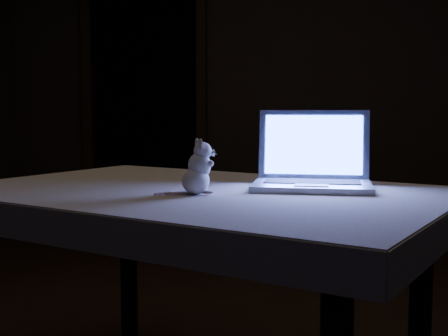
# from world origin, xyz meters

# --- Properties ---
(back_wall) EXTENTS (4.50, 0.04, 2.60)m
(back_wall) POSITION_xyz_m (0.00, 2.50, 1.30)
(back_wall) COLOR black
(back_wall) RESTS_ON ground
(doorway) EXTENTS (1.06, 0.36, 2.13)m
(doorway) POSITION_xyz_m (-1.10, 2.50, 1.06)
(doorway) COLOR black
(doorway) RESTS_ON back_wall
(table) EXTENTS (1.76, 1.47, 0.80)m
(table) POSITION_xyz_m (-0.04, -0.40, 0.40)
(table) COLOR black
(table) RESTS_ON floor
(tablecloth) EXTENTS (1.80, 1.41, 0.10)m
(tablecloth) POSITION_xyz_m (0.02, -0.42, 0.76)
(tablecloth) COLOR beige
(tablecloth) RESTS_ON table
(laptop) EXTENTS (0.39, 0.34, 0.26)m
(laptop) POSITION_xyz_m (0.34, -0.34, 0.94)
(laptop) COLOR #BABABF
(laptop) RESTS_ON tablecloth
(plush_mouse) EXTENTS (0.13, 0.13, 0.17)m
(plush_mouse) POSITION_xyz_m (-0.01, -0.53, 0.90)
(plush_mouse) COLOR silver
(plush_mouse) RESTS_ON tablecloth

